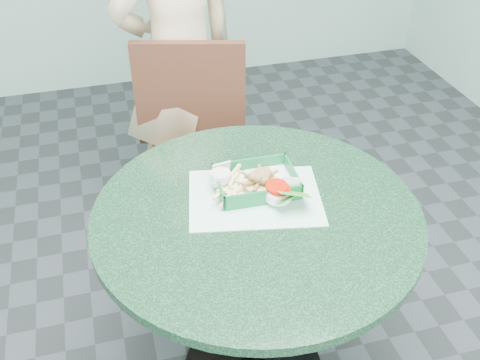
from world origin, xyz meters
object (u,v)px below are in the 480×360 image
object	(u,v)px
food_basket	(256,189)
dining_chair	(198,143)
sauce_ramekin	(221,182)
diner_person	(178,47)
crab_sandwich	(260,183)
cafe_table	(256,258)

from	to	relation	value
food_basket	dining_chair	bearing A→B (deg)	94.30
dining_chair	sauce_ramekin	xyz separation A→B (m)	(-0.05, -0.64, 0.27)
diner_person	crab_sandwich	xyz separation A→B (m)	(0.07, -0.94, -0.05)
diner_person	sauce_ramekin	bearing A→B (deg)	67.88
cafe_table	dining_chair	distance (m)	0.77
diner_person	sauce_ramekin	size ratio (longest dim) A/B	29.02
diner_person	cafe_table	bearing A→B (deg)	72.42
cafe_table	diner_person	size ratio (longest dim) A/B	0.56
crab_sandwich	sauce_ramekin	distance (m)	0.12
dining_chair	food_basket	world-z (taller)	dining_chair
dining_chair	food_basket	xyz separation A→B (m)	(0.05, -0.66, 0.23)
cafe_table	diner_person	world-z (taller)	diner_person
cafe_table	dining_chair	world-z (taller)	dining_chair
cafe_table	dining_chair	bearing A→B (deg)	91.56
diner_person	crab_sandwich	size ratio (longest dim) A/B	15.91
food_basket	cafe_table	bearing A→B (deg)	-105.65
cafe_table	crab_sandwich	xyz separation A→B (m)	(0.04, 0.09, 0.22)
diner_person	food_basket	world-z (taller)	diner_person
dining_chair	sauce_ramekin	size ratio (longest dim) A/B	15.86
cafe_table	food_basket	size ratio (longest dim) A/B	3.99
cafe_table	sauce_ramekin	size ratio (longest dim) A/B	16.30
dining_chair	crab_sandwich	distance (m)	0.73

